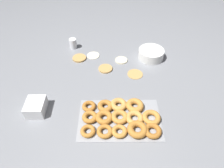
{
  "coord_description": "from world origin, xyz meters",
  "views": [
    {
      "loc": [
        0.03,
        -1.08,
        0.97
      ],
      "look_at": [
        0.04,
        -0.13,
        0.04
      ],
      "focal_mm": 32.0,
      "sensor_mm": 36.0,
      "label": 1
    }
  ],
  "objects_px": {
    "pancake_1": "(105,69)",
    "pancake_4": "(93,55)",
    "pancake_0": "(79,58)",
    "batter_bowl": "(151,54)",
    "pancake_3": "(135,74)",
    "donut_tray": "(122,118)",
    "paper_cup": "(73,43)",
    "container_stack": "(36,107)",
    "pancake_2": "(121,60)"
  },
  "relations": [
    {
      "from": "donut_tray",
      "to": "pancake_0",
      "type": "bearing_deg",
      "value": 117.72
    },
    {
      "from": "pancake_0",
      "to": "pancake_1",
      "type": "bearing_deg",
      "value": -32.11
    },
    {
      "from": "pancake_2",
      "to": "pancake_4",
      "type": "distance_m",
      "value": 0.24
    },
    {
      "from": "batter_bowl",
      "to": "container_stack",
      "type": "xyz_separation_m",
      "value": [
        -0.77,
        -0.53,
        0.0
      ]
    },
    {
      "from": "pancake_0",
      "to": "container_stack",
      "type": "bearing_deg",
      "value": -110.85
    },
    {
      "from": "donut_tray",
      "to": "container_stack",
      "type": "xyz_separation_m",
      "value": [
        -0.51,
        0.07,
        0.02
      ]
    },
    {
      "from": "pancake_1",
      "to": "container_stack",
      "type": "xyz_separation_m",
      "value": [
        -0.41,
        -0.39,
        0.03
      ]
    },
    {
      "from": "pancake_1",
      "to": "batter_bowl",
      "type": "bearing_deg",
      "value": 21.42
    },
    {
      "from": "pancake_2",
      "to": "paper_cup",
      "type": "relative_size",
      "value": 1.15
    },
    {
      "from": "pancake_2",
      "to": "batter_bowl",
      "type": "bearing_deg",
      "value": 9.4
    },
    {
      "from": "pancake_2",
      "to": "pancake_4",
      "type": "bearing_deg",
      "value": 163.04
    },
    {
      "from": "donut_tray",
      "to": "paper_cup",
      "type": "bearing_deg",
      "value": 116.72
    },
    {
      "from": "pancake_4",
      "to": "container_stack",
      "type": "relative_size",
      "value": 0.77
    },
    {
      "from": "container_stack",
      "to": "paper_cup",
      "type": "xyz_separation_m",
      "value": [
        0.13,
        0.68,
        0.0
      ]
    },
    {
      "from": "batter_bowl",
      "to": "paper_cup",
      "type": "relative_size",
      "value": 2.38
    },
    {
      "from": "pancake_0",
      "to": "pancake_3",
      "type": "relative_size",
      "value": 0.96
    },
    {
      "from": "pancake_0",
      "to": "pancake_2",
      "type": "bearing_deg",
      "value": -5.1
    },
    {
      "from": "pancake_0",
      "to": "pancake_4",
      "type": "relative_size",
      "value": 1.06
    },
    {
      "from": "pancake_1",
      "to": "pancake_0",
      "type": "bearing_deg",
      "value": 147.89
    },
    {
      "from": "pancake_0",
      "to": "container_stack",
      "type": "height_order",
      "value": "container_stack"
    },
    {
      "from": "pancake_3",
      "to": "pancake_2",
      "type": "bearing_deg",
      "value": 120.09
    },
    {
      "from": "donut_tray",
      "to": "container_stack",
      "type": "relative_size",
      "value": 3.67
    },
    {
      "from": "paper_cup",
      "to": "pancake_0",
      "type": "bearing_deg",
      "value": -67.22
    },
    {
      "from": "pancake_1",
      "to": "pancake_3",
      "type": "distance_m",
      "value": 0.23
    },
    {
      "from": "pancake_0",
      "to": "pancake_3",
      "type": "height_order",
      "value": "pancake_0"
    },
    {
      "from": "pancake_4",
      "to": "batter_bowl",
      "type": "distance_m",
      "value": 0.46
    },
    {
      "from": "pancake_0",
      "to": "container_stack",
      "type": "relative_size",
      "value": 0.82
    },
    {
      "from": "pancake_1",
      "to": "pancake_4",
      "type": "distance_m",
      "value": 0.2
    },
    {
      "from": "pancake_2",
      "to": "donut_tray",
      "type": "bearing_deg",
      "value": -92.29
    },
    {
      "from": "pancake_2",
      "to": "container_stack",
      "type": "distance_m",
      "value": 0.73
    },
    {
      "from": "pancake_1",
      "to": "paper_cup",
      "type": "bearing_deg",
      "value": 133.75
    },
    {
      "from": "pancake_3",
      "to": "pancake_1",
      "type": "bearing_deg",
      "value": 164.57
    },
    {
      "from": "donut_tray",
      "to": "paper_cup",
      "type": "distance_m",
      "value": 0.84
    },
    {
      "from": "pancake_4",
      "to": "batter_bowl",
      "type": "xyz_separation_m",
      "value": [
        0.46,
        -0.03,
        0.03
      ]
    },
    {
      "from": "pancake_3",
      "to": "container_stack",
      "type": "height_order",
      "value": "container_stack"
    },
    {
      "from": "pancake_1",
      "to": "pancake_2",
      "type": "relative_size",
      "value": 1.09
    },
    {
      "from": "pancake_3",
      "to": "donut_tray",
      "type": "bearing_deg",
      "value": -106.2
    },
    {
      "from": "pancake_0",
      "to": "batter_bowl",
      "type": "xyz_separation_m",
      "value": [
        0.57,
        0.01,
        0.03
      ]
    },
    {
      "from": "pancake_3",
      "to": "batter_bowl",
      "type": "xyz_separation_m",
      "value": [
        0.14,
        0.2,
        0.03
      ]
    },
    {
      "from": "pancake_3",
      "to": "batter_bowl",
      "type": "distance_m",
      "value": 0.25
    },
    {
      "from": "container_stack",
      "to": "pancake_4",
      "type": "bearing_deg",
      "value": 61.35
    },
    {
      "from": "pancake_3",
      "to": "donut_tray",
      "type": "xyz_separation_m",
      "value": [
        -0.12,
        -0.4,
        0.01
      ]
    },
    {
      "from": "pancake_4",
      "to": "paper_cup",
      "type": "height_order",
      "value": "paper_cup"
    },
    {
      "from": "pancake_4",
      "to": "donut_tray",
      "type": "distance_m",
      "value": 0.66
    },
    {
      "from": "pancake_4",
      "to": "donut_tray",
      "type": "bearing_deg",
      "value": -72.14
    },
    {
      "from": "donut_tray",
      "to": "batter_bowl",
      "type": "xyz_separation_m",
      "value": [
        0.26,
        0.6,
        0.02
      ]
    },
    {
      "from": "pancake_4",
      "to": "batter_bowl",
      "type": "relative_size",
      "value": 0.51
    },
    {
      "from": "pancake_1",
      "to": "pancake_2",
      "type": "distance_m",
      "value": 0.16
    },
    {
      "from": "pancake_3",
      "to": "paper_cup",
      "type": "relative_size",
      "value": 1.35
    },
    {
      "from": "batter_bowl",
      "to": "pancake_1",
      "type": "bearing_deg",
      "value": -158.58
    }
  ]
}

